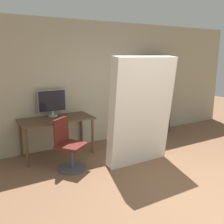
{
  "coord_description": "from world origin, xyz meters",
  "views": [
    {
      "loc": [
        -2.63,
        -1.66,
        1.97
      ],
      "look_at": [
        -0.58,
        1.84,
        1.05
      ],
      "focal_mm": 40.0,
      "sensor_mm": 36.0,
      "label": 1
    }
  ],
  "objects_px": {
    "office_chair": "(69,149)",
    "mattress_near": "(141,112)",
    "bookshelf": "(150,98)",
    "monitor": "(52,102)"
  },
  "relations": [
    {
      "from": "office_chair",
      "to": "mattress_near",
      "type": "height_order",
      "value": "mattress_near"
    },
    {
      "from": "bookshelf",
      "to": "monitor",
      "type": "bearing_deg",
      "value": 179.69
    },
    {
      "from": "monitor",
      "to": "mattress_near",
      "type": "height_order",
      "value": "mattress_near"
    },
    {
      "from": "mattress_near",
      "to": "bookshelf",
      "type": "bearing_deg",
      "value": 46.77
    },
    {
      "from": "monitor",
      "to": "office_chair",
      "type": "distance_m",
      "value": 1.17
    },
    {
      "from": "office_chair",
      "to": "bookshelf",
      "type": "relative_size",
      "value": 0.48
    },
    {
      "from": "monitor",
      "to": "mattress_near",
      "type": "bearing_deg",
      "value": -49.55
    },
    {
      "from": "mattress_near",
      "to": "monitor",
      "type": "bearing_deg",
      "value": 130.45
    },
    {
      "from": "office_chair",
      "to": "mattress_near",
      "type": "xyz_separation_m",
      "value": [
        1.22,
        -0.46,
        0.62
      ]
    },
    {
      "from": "monitor",
      "to": "mattress_near",
      "type": "relative_size",
      "value": 0.29
    }
  ]
}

